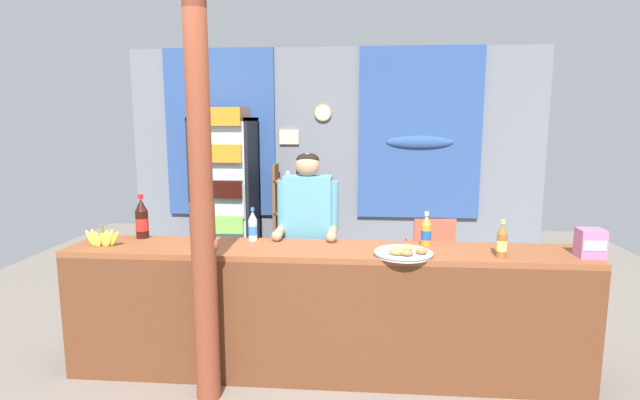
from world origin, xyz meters
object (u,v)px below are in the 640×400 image
at_px(drink_fridge, 224,185).
at_px(soda_bottle_orange_soda, 426,231).
at_px(plastic_lawn_chair, 431,252).
at_px(shopkeeper, 308,227).
at_px(bottle_shelf_rack, 294,216).
at_px(banana_bunch, 103,238).
at_px(stall_counter, 323,302).
at_px(pastry_tray, 404,253).
at_px(soda_bottle_water, 253,227).
at_px(snack_box_wafer, 590,243).
at_px(timber_post, 202,211).
at_px(soda_bottle_cola, 142,219).
at_px(soda_bottle_iced_tea, 502,241).
at_px(soda_bottle_lime_soda, 203,229).

xyz_separation_m(drink_fridge, soda_bottle_orange_soda, (2.09, -2.16, -0.03)).
relative_size(plastic_lawn_chair, shopkeeper, 0.54).
xyz_separation_m(bottle_shelf_rack, shopkeeper, (0.40, -2.07, 0.32)).
height_order(drink_fridge, banana_bunch, drink_fridge).
relative_size(stall_counter, bottle_shelf_rack, 2.82).
bearing_deg(pastry_tray, soda_bottle_water, 163.15).
distance_m(bottle_shelf_rack, snack_box_wafer, 3.51).
bearing_deg(bottle_shelf_rack, timber_post, -93.60).
bearing_deg(pastry_tray, soda_bottle_cola, 170.01).
relative_size(soda_bottle_water, pastry_tray, 0.64).
xyz_separation_m(drink_fridge, soda_bottle_iced_tea, (2.55, -2.44, -0.03)).
bearing_deg(soda_bottle_orange_soda, soda_bottle_cola, 178.81).
distance_m(stall_counter, pastry_tray, 0.67).
height_order(stall_counter, banana_bunch, banana_bunch).
height_order(soda_bottle_water, banana_bunch, soda_bottle_water).
xyz_separation_m(soda_bottle_orange_soda, soda_bottle_water, (-1.28, 0.03, 0.00)).
bearing_deg(drink_fridge, soda_bottle_water, -69.25).
height_order(timber_post, shopkeeper, timber_post).
distance_m(bottle_shelf_rack, soda_bottle_orange_soda, 2.72).
distance_m(plastic_lawn_chair, snack_box_wafer, 1.98).
bearing_deg(soda_bottle_water, banana_bunch, -165.85).
xyz_separation_m(soda_bottle_iced_tea, pastry_tray, (-0.64, -0.01, -0.09)).
bearing_deg(soda_bottle_lime_soda, timber_post, -71.90).
xyz_separation_m(plastic_lawn_chair, shopkeeper, (-1.15, -1.20, 0.50)).
bearing_deg(stall_counter, drink_fridge, 119.27).
distance_m(stall_counter, timber_post, 1.06).
height_order(soda_bottle_orange_soda, pastry_tray, soda_bottle_orange_soda).
xyz_separation_m(shopkeeper, soda_bottle_lime_soda, (-0.73, -0.40, 0.06)).
distance_m(soda_bottle_cola, soda_bottle_lime_soda, 0.55).
relative_size(bottle_shelf_rack, soda_bottle_cola, 3.85).
bearing_deg(plastic_lawn_chair, soda_bottle_lime_soda, -139.54).
height_order(soda_bottle_iced_tea, snack_box_wafer, soda_bottle_iced_tea).
height_order(shopkeeper, soda_bottle_orange_soda, shopkeeper).
height_order(soda_bottle_lime_soda, pastry_tray, soda_bottle_lime_soda).
bearing_deg(timber_post, shopkeeper, 55.56).
bearing_deg(soda_bottle_orange_soda, stall_counter, -160.14).
height_order(shopkeeper, snack_box_wafer, shopkeeper).
bearing_deg(plastic_lawn_chair, soda_bottle_orange_soda, -99.50).
bearing_deg(plastic_lawn_chair, timber_post, -130.11).
distance_m(timber_post, bottle_shelf_rack, 2.98).
bearing_deg(snack_box_wafer, pastry_tray, -176.79).
distance_m(soda_bottle_iced_tea, soda_bottle_water, 1.77).
height_order(soda_bottle_water, pastry_tray, soda_bottle_water).
distance_m(shopkeeper, soda_bottle_iced_tea, 1.48).
bearing_deg(soda_bottle_iced_tea, stall_counter, 178.88).
xyz_separation_m(bottle_shelf_rack, soda_bottle_cola, (-0.86, -2.32, 0.41)).
bearing_deg(soda_bottle_water, bottle_shelf_rack, 90.25).
distance_m(soda_bottle_orange_soda, banana_bunch, 2.34).
bearing_deg(soda_bottle_water, soda_bottle_lime_soda, -158.89).
xyz_separation_m(soda_bottle_lime_soda, snack_box_wafer, (2.67, -0.13, -0.01)).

